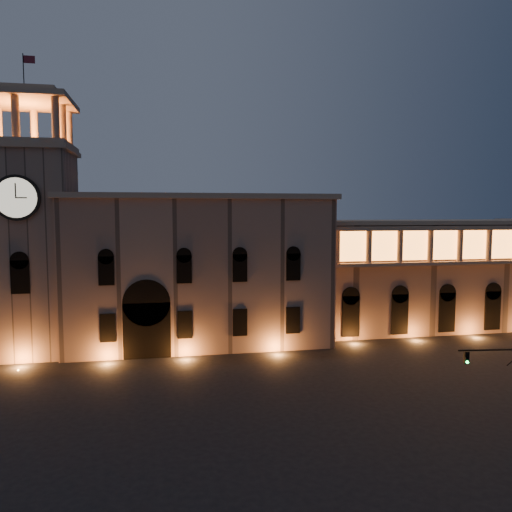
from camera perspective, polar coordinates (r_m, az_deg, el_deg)
name	(u,v)px	position (r m, az deg, el deg)	size (l,w,h in m)	color
ground	(246,412)	(40.90, -1.12, -17.35)	(160.00, 160.00, 0.00)	black
government_building	(198,269)	(59.76, -6.61, -1.53)	(30.80, 12.80, 17.60)	#896B5A
clock_tower	(30,240)	(60.06, -24.40, 1.66)	(9.80, 9.80, 32.40)	#896B5A
colonnade_wing	(449,273)	(72.66, 21.18, -1.81)	(40.60, 11.50, 14.50)	#846554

